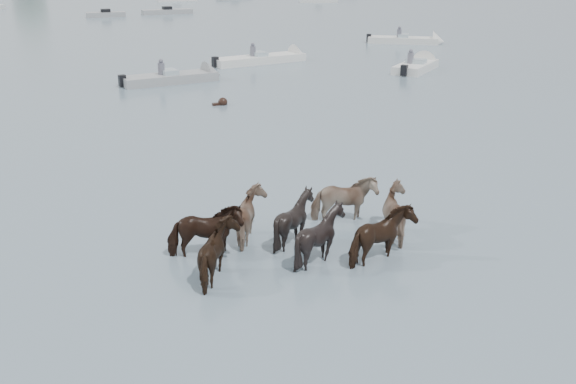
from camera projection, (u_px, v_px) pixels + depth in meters
name	position (u px, v px, depth m)	size (l,w,h in m)	color
ground	(251.00, 283.00, 14.09)	(400.00, 400.00, 0.00)	slate
pony_herd	(304.00, 228.00, 15.58)	(6.50, 3.70, 1.49)	black
swimming_pony	(222.00, 103.00, 30.56)	(0.72, 0.44, 0.44)	black
motorboat_b	(183.00, 77.00, 36.04)	(5.87, 2.26, 1.92)	gray
motorboat_c	(270.00, 59.00, 42.41)	(6.90, 2.66, 1.92)	silver
motorboat_d	(419.00, 65.00, 39.83)	(4.62, 4.18, 1.92)	silver
motorboat_e	(413.00, 41.00, 51.02)	(5.69, 4.65, 1.92)	silver
distant_flotilla	(40.00, 8.00, 81.10)	(103.21, 28.71, 0.93)	silver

